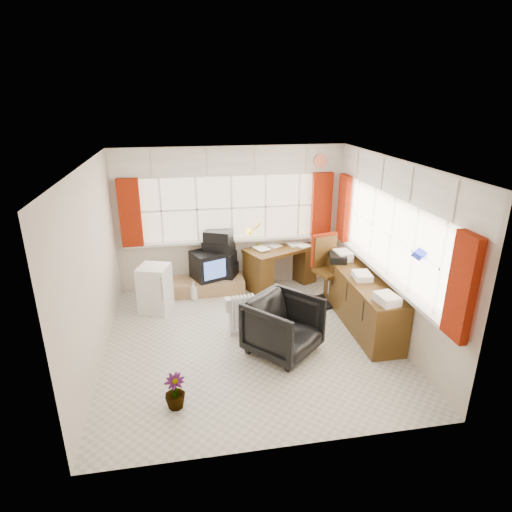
{
  "coord_description": "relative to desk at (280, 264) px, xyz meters",
  "views": [
    {
      "loc": [
        -0.84,
        -5.21,
        3.28
      ],
      "look_at": [
        0.18,
        0.55,
        1.08
      ],
      "focal_mm": 30.0,
      "sensor_mm": 36.0,
      "label": 1
    }
  ],
  "objects": [
    {
      "name": "ground",
      "position": [
        -0.84,
        -1.8,
        -0.41
      ],
      "size": [
        4.0,
        4.0,
        0.0
      ],
      "primitive_type": "plane",
      "color": "beige",
      "rests_on": "ground"
    },
    {
      "name": "room_walls",
      "position": [
        -0.84,
        -1.8,
        1.09
      ],
      "size": [
        4.0,
        4.0,
        4.0
      ],
      "color": "beige",
      "rests_on": "ground"
    },
    {
      "name": "window_back",
      "position": [
        -0.84,
        0.14,
        0.54
      ],
      "size": [
        3.7,
        0.12,
        3.6
      ],
      "color": "beige",
      "rests_on": "room_walls"
    },
    {
      "name": "window_right",
      "position": [
        1.1,
        -1.8,
        0.54
      ],
      "size": [
        0.12,
        3.7,
        3.6
      ],
      "color": "beige",
      "rests_on": "room_walls"
    },
    {
      "name": "curtains",
      "position": [
        0.08,
        -0.88,
        1.05
      ],
      "size": [
        3.83,
        3.83,
        1.15
      ],
      "color": "maroon",
      "rests_on": "room_walls"
    },
    {
      "name": "overhead_cabinets",
      "position": [
        0.14,
        -0.82,
        1.84
      ],
      "size": [
        3.98,
        3.98,
        0.48
      ],
      "color": "white",
      "rests_on": "room_walls"
    },
    {
      "name": "desk",
      "position": [
        0.0,
        0.0,
        0.0
      ],
      "size": [
        1.42,
        1.09,
        0.76
      ],
      "color": "#4F3312",
      "rests_on": "ground"
    },
    {
      "name": "desk_lamp",
      "position": [
        -0.36,
        0.21,
        0.61
      ],
      "size": [
        0.16,
        0.14,
        0.41
      ],
      "color": "yellow",
      "rests_on": "desk"
    },
    {
      "name": "task_chair",
      "position": [
        0.63,
        -0.71,
        0.2
      ],
      "size": [
        0.59,
        0.61,
        1.15
      ],
      "color": "black",
      "rests_on": "ground"
    },
    {
      "name": "office_chair",
      "position": [
        -0.45,
        -2.14,
        -0.01
      ],
      "size": [
        1.2,
        1.2,
        0.78
      ],
      "primitive_type": "imported",
      "rotation": [
        0.0,
        0.0,
        0.73
      ],
      "color": "black",
      "rests_on": "ground"
    },
    {
      "name": "radiator",
      "position": [
        -0.93,
        -1.54,
        -0.17
      ],
      "size": [
        0.41,
        0.21,
        0.58
      ],
      "color": "white",
      "rests_on": "ground"
    },
    {
      "name": "credenza",
      "position": [
        0.88,
        -1.6,
        -0.02
      ],
      "size": [
        0.5,
        2.0,
        0.85
      ],
      "color": "#4F3312",
      "rests_on": "ground"
    },
    {
      "name": "file_tray",
      "position": [
        0.75,
        -0.86,
        0.4
      ],
      "size": [
        0.34,
        0.39,
        0.11
      ],
      "primitive_type": "cube",
      "rotation": [
        0.0,
        0.0,
        -0.24
      ],
      "color": "black",
      "rests_on": "credenza"
    },
    {
      "name": "tv_bench",
      "position": [
        -1.39,
        -0.08,
        -0.28
      ],
      "size": [
        1.4,
        0.5,
        0.25
      ],
      "primitive_type": "cube",
      "color": "#AA8255",
      "rests_on": "ground"
    },
    {
      "name": "crt_tv",
      "position": [
        -1.3,
        -0.02,
        0.09
      ],
      "size": [
        0.68,
        0.65,
        0.48
      ],
      "color": "black",
      "rests_on": "tv_bench"
    },
    {
      "name": "hifi_stack",
      "position": [
        -1.1,
        0.08,
        0.22
      ],
      "size": [
        0.72,
        0.61,
        0.84
      ],
      "color": "black",
      "rests_on": "tv_bench"
    },
    {
      "name": "mini_fridge",
      "position": [
        -2.2,
        -0.62,
        -0.02
      ],
      "size": [
        0.57,
        0.58,
        0.77
      ],
      "color": "white",
      "rests_on": "ground"
    },
    {
      "name": "spray_bottle_a",
      "position": [
        -1.58,
        -0.33,
        -0.24
      ],
      "size": [
        0.14,
        0.14,
        0.32
      ],
      "primitive_type": "imported",
      "rotation": [
        0.0,
        0.0,
        -0.17
      ],
      "color": "white",
      "rests_on": "ground"
    },
    {
      "name": "spray_bottle_b",
      "position": [
        -0.46,
        -1.15,
        -0.31
      ],
      "size": [
        0.11,
        0.11,
        0.2
      ],
      "primitive_type": "imported",
      "rotation": [
        0.0,
        0.0,
        -0.28
      ],
      "color": "#86C9C4",
      "rests_on": "ground"
    },
    {
      "name": "flower_vase",
      "position": [
        -1.89,
        -3.02,
        -0.2
      ],
      "size": [
        0.3,
        0.3,
        0.42
      ],
      "primitive_type": "imported",
      "rotation": [
        0.0,
        0.0,
        -0.35
      ],
      "color": "black",
      "rests_on": "ground"
    }
  ]
}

